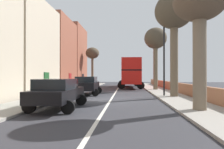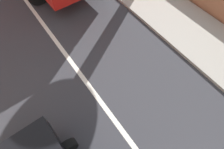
# 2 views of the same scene
# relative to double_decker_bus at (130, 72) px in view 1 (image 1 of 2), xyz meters

# --- Properties ---
(ground_plane) EXTENTS (84.00, 84.00, 0.00)m
(ground_plane) POSITION_rel_double_decker_bus_xyz_m (-1.70, -15.56, -2.36)
(ground_plane) COLOR #333338
(road_centre_line) EXTENTS (0.16, 54.00, 0.01)m
(road_centre_line) POSITION_rel_double_decker_bus_xyz_m (-1.70, -15.56, -2.35)
(road_centre_line) COLOR silver
(road_centre_line) RESTS_ON ground
(sidewalk_left) EXTENTS (2.60, 60.00, 0.12)m
(sidewalk_left) POSITION_rel_double_decker_bus_xyz_m (-6.60, -15.56, -2.30)
(sidewalk_left) COLOR #9E998E
(sidewalk_left) RESTS_ON ground
(sidewalk_right) EXTENTS (2.60, 60.00, 0.12)m
(sidewalk_right) POSITION_rel_double_decker_bus_xyz_m (3.20, -15.56, -2.30)
(sidewalk_right) COLOR #9E998E
(sidewalk_right) RESTS_ON ground
(terraced_houses_left) EXTENTS (4.07, 47.68, 10.83)m
(terraced_houses_left) POSITION_rel_double_decker_bus_xyz_m (-10.20, -15.34, 2.48)
(terraced_houses_left) COLOR beige
(terraced_houses_left) RESTS_ON ground
(boundary_wall_right) EXTENTS (0.36, 54.00, 1.06)m
(boundary_wall_right) POSITION_rel_double_decker_bus_xyz_m (4.75, -15.56, -1.83)
(boundary_wall_right) COLOR #9E6647
(boundary_wall_right) RESTS_ON ground
(double_decker_bus) EXTENTS (3.71, 11.30, 4.06)m
(double_decker_bus) POSITION_rel_double_decker_bus_xyz_m (0.00, 0.00, 0.00)
(double_decker_bus) COLOR red
(double_decker_bus) RESTS_ON ground
(parked_car_black_left_0) EXTENTS (2.52, 4.47, 1.61)m
(parked_car_black_left_0) POSITION_rel_double_decker_bus_xyz_m (-4.20, -19.61, -1.43)
(parked_car_black_left_0) COLOR black
(parked_car_black_left_0) RESTS_ON ground
(parked_car_black_left_1) EXTENTS (2.61, 4.27, 1.69)m
(parked_car_black_left_1) POSITION_rel_double_decker_bus_xyz_m (-4.20, -11.82, -1.39)
(parked_car_black_left_1) COLOR black
(parked_car_black_left_1) RESTS_ON ground
(street_tree_right_1) EXTENTS (2.69, 2.69, 7.49)m
(street_tree_right_1) POSITION_rel_double_decker_bus_xyz_m (2.99, -5.72, 3.70)
(street_tree_right_1) COLOR brown
(street_tree_right_1) RESTS_ON sidewalk_right
(street_tree_left_2) EXTENTS (2.36, 2.36, 6.62)m
(street_tree_left_2) POSITION_rel_double_decker_bus_xyz_m (-6.46, 4.28, 3.19)
(street_tree_left_2) COLOR brown
(street_tree_left_2) RESTS_ON sidewalk_left
(street_tree_right_3) EXTENTS (3.09, 3.09, 8.33)m
(street_tree_right_3) POSITION_rel_double_decker_bus_xyz_m (3.30, -13.66, 4.36)
(street_tree_right_3) COLOR brown
(street_tree_right_3) RESTS_ON sidewalk_right
(street_tree_right_5) EXTENTS (2.54, 2.54, 6.28)m
(street_tree_right_5) POSITION_rel_double_decker_bus_xyz_m (3.00, -19.98, 2.68)
(street_tree_right_5) COLOR #7A6B56
(street_tree_right_5) RESTS_ON sidewalk_right
(lamppost_right) EXTENTS (0.32, 0.32, 6.31)m
(lamppost_right) POSITION_rel_double_decker_bus_xyz_m (2.60, -13.13, 1.45)
(lamppost_right) COLOR black
(lamppost_right) RESTS_ON sidewalk_right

